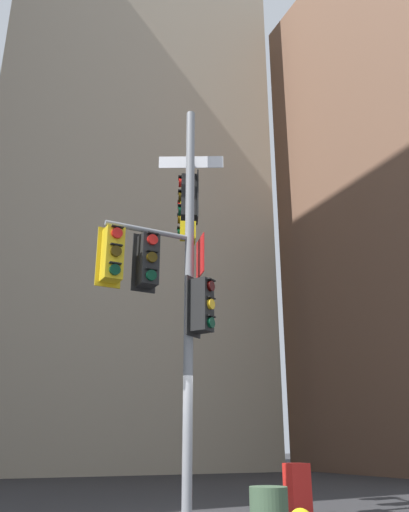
# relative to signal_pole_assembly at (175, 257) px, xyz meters

# --- Properties ---
(building_mid_block) EXTENTS (15.80, 15.80, 42.53)m
(building_mid_block) POSITION_rel_signal_pole_assembly_xyz_m (3.95, 22.80, 16.39)
(building_mid_block) COLOR tan
(building_mid_block) RESTS_ON ground
(signal_pole_assembly) EXTENTS (2.82, 2.66, 8.12)m
(signal_pole_assembly) POSITION_rel_signal_pole_assembly_xyz_m (0.00, 0.00, 0.00)
(signal_pole_assembly) COLOR gray
(signal_pole_assembly) RESTS_ON ground
(newspaper_box) EXTENTS (0.45, 0.36, 0.97)m
(newspaper_box) POSITION_rel_signal_pole_assembly_xyz_m (2.79, 0.26, -4.39)
(newspaper_box) COLOR red
(newspaper_box) RESTS_ON ground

